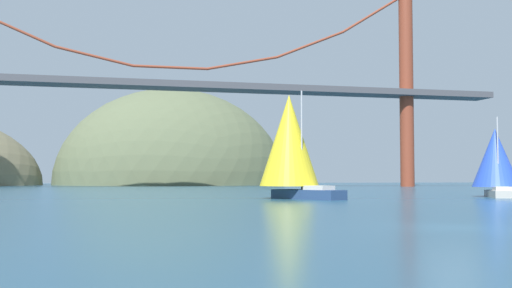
{
  "coord_description": "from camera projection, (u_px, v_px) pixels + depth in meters",
  "views": [
    {
      "loc": [
        -13.0,
        -21.47,
        1.9
      ],
      "look_at": [
        0.0,
        30.29,
        4.68
      ],
      "focal_mm": 44.58,
      "sensor_mm": 36.0,
      "label": 1
    }
  ],
  "objects": [
    {
      "name": "ground_plane",
      "position": [
        452.0,
        228.0,
        23.86
      ],
      "size": [
        360.0,
        360.0,
        0.0
      ],
      "primitive_type": "plane",
      "color": "navy"
    },
    {
      "name": "headland_center",
      "position": [
        172.0,
        185.0,
        155.83
      ],
      "size": [
        56.74,
        44.0,
        47.32
      ],
      "primitive_type": "ellipsoid",
      "color": "#5B6647",
      "rests_on": "ground_plane"
    },
    {
      "name": "suspension_bridge",
      "position": [
        170.0,
        83.0,
        116.88
      ],
      "size": [
        131.35,
        6.0,
        39.38
      ],
      "color": "brown",
      "rests_on": "ground_plane"
    },
    {
      "name": "sailboat_yellow_sail",
      "position": [
        290.0,
        143.0,
        56.51
      ],
      "size": [
        7.24,
        9.16,
        9.47
      ],
      "color": "navy",
      "rests_on": "ground_plane"
    },
    {
      "name": "sailboat_blue_spinnaker",
      "position": [
        496.0,
        160.0,
        61.31
      ],
      "size": [
        5.89,
        7.71,
        7.64
      ],
      "color": "#B7B2A8",
      "rests_on": "ground_plane"
    }
  ]
}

